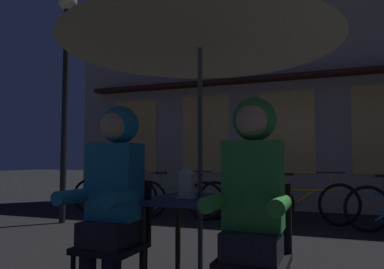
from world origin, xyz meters
name	(u,v)px	position (x,y,z in m)	size (l,w,h in m)	color
cafe_table	(200,211)	(0.00, 0.00, 0.64)	(0.72, 0.72, 0.74)	navy
patio_umbrella	(200,24)	(0.00, 0.00, 2.06)	(2.10, 2.10, 2.31)	#4C4C51
lantern	(187,181)	(-0.07, -0.09, 0.86)	(0.11, 0.11, 0.23)	white
chair_left	(117,237)	(-0.48, -0.37, 0.49)	(0.40, 0.40, 0.87)	black
chair_right	(255,248)	(0.48, -0.37, 0.49)	(0.40, 0.40, 0.87)	black
person_left_hooded	(113,185)	(-0.48, -0.43, 0.85)	(0.45, 0.56, 1.40)	black
person_right_hooded	(253,189)	(0.48, -0.43, 0.85)	(0.45, 0.56, 1.40)	black
shopfront_building	(287,64)	(0.08, 5.40, 3.09)	(10.00, 0.93, 6.20)	#9E9389
street_lamp	(66,59)	(-3.22, 2.33, 2.71)	(0.32, 0.32, 3.88)	black
bicycle_nearest	(114,195)	(-3.01, 3.54, 0.35)	(1.65, 0.44, 0.84)	black
bicycle_second	(176,199)	(-1.62, 3.33, 0.35)	(1.67, 0.27, 0.84)	black
bicycle_third	(243,201)	(-0.47, 3.49, 0.35)	(1.67, 0.26, 0.84)	black
bicycle_fourth	(306,203)	(0.52, 3.50, 0.35)	(1.65, 0.44, 0.84)	black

